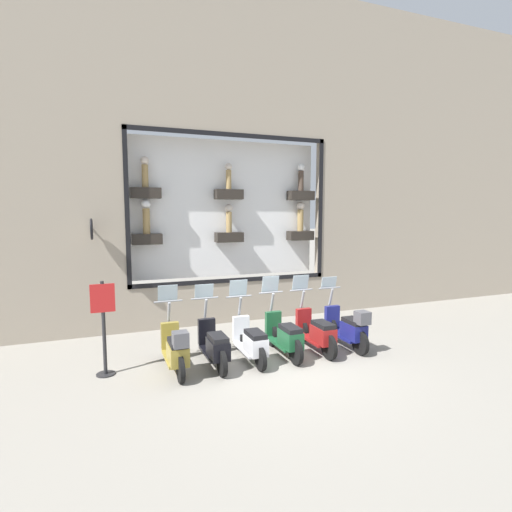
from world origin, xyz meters
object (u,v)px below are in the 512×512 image
object	(u,v)px
scooter_black_4	(214,346)
shop_sign_post	(104,324)
scooter_white_3	(251,342)
scooter_navy_0	(348,328)
scooter_green_2	(285,336)
scooter_olive_5	(176,349)
scooter_red_1	(317,332)

from	to	relation	value
scooter_black_4	shop_sign_post	bearing A→B (deg)	80.93
scooter_white_3	shop_sign_post	world-z (taller)	shop_sign_post
scooter_navy_0	scooter_black_4	bearing A→B (deg)	88.99
scooter_navy_0	scooter_white_3	world-z (taller)	scooter_white_3
scooter_white_3	scooter_black_4	bearing A→B (deg)	89.88
scooter_green_2	scooter_olive_5	xyz separation A→B (m)	(-0.06, 2.40, 0.03)
scooter_navy_0	scooter_green_2	bearing A→B (deg)	87.81
scooter_olive_5	scooter_navy_0	bearing A→B (deg)	-89.95
scooter_red_1	shop_sign_post	bearing A→B (deg)	85.79
scooter_navy_0	scooter_red_1	world-z (taller)	scooter_red_1
scooter_white_3	scooter_black_4	world-z (taller)	scooter_white_3
scooter_green_2	scooter_black_4	distance (m)	1.60
scooter_olive_5	scooter_black_4	bearing A→B (deg)	-85.72
scooter_olive_5	scooter_red_1	bearing A→B (deg)	-88.85
scooter_navy_0	shop_sign_post	bearing A→B (deg)	85.77
scooter_navy_0	scooter_red_1	bearing A→B (deg)	85.65
scooter_green_2	shop_sign_post	bearing A→B (deg)	84.89
scooter_navy_0	scooter_white_3	size ratio (longest dim) A/B	1.01
scooter_black_4	scooter_white_3	bearing A→B (deg)	-90.12
scooter_black_4	shop_sign_post	xyz separation A→B (m)	(0.34, 2.10, 0.57)
scooter_black_4	shop_sign_post	size ratio (longest dim) A/B	0.97
scooter_red_1	scooter_olive_5	world-z (taller)	scooter_red_1
scooter_green_2	scooter_red_1	bearing A→B (deg)	-90.01
scooter_navy_0	scooter_black_4	xyz separation A→B (m)	(0.06, 3.20, -0.05)
scooter_red_1	scooter_olive_5	distance (m)	3.20
scooter_black_4	scooter_red_1	bearing A→B (deg)	-89.90
scooter_green_2	scooter_white_3	world-z (taller)	scooter_green_2
scooter_red_1	scooter_olive_5	bearing A→B (deg)	91.15
scooter_navy_0	scooter_green_2	distance (m)	1.60
scooter_green_2	scooter_olive_5	size ratio (longest dim) A/B	1.00
scooter_green_2	shop_sign_post	xyz separation A→B (m)	(0.33, 3.70, 0.56)
scooter_red_1	scooter_white_3	world-z (taller)	scooter_red_1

